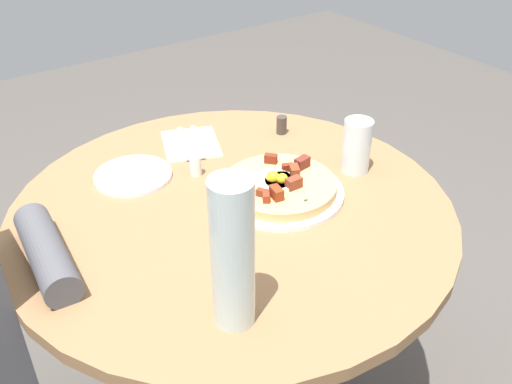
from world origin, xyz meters
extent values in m
cylinder|color=olive|center=(0.00, 0.00, 0.72)|extent=(0.98, 0.98, 0.03)
cylinder|color=#333338|center=(0.00, 0.00, 0.35)|extent=(0.12, 0.12, 0.70)
cylinder|color=#4C4C51|center=(-0.40, 0.03, 0.76)|extent=(0.09, 0.26, 0.07)
cylinder|color=white|center=(0.11, -0.03, 0.74)|extent=(0.29, 0.29, 0.01)
cylinder|color=tan|center=(0.11, -0.03, 0.76)|extent=(0.26, 0.26, 0.02)
cylinder|color=white|center=(0.10, -0.01, 0.77)|extent=(0.09, 0.09, 0.01)
sphere|color=yellow|center=(0.10, -0.01, 0.78)|extent=(0.03, 0.03, 0.03)
cylinder|color=white|center=(0.11, -0.03, 0.77)|extent=(0.08, 0.08, 0.01)
sphere|color=yellow|center=(0.11, -0.03, 0.78)|extent=(0.03, 0.03, 0.03)
cube|color=brown|center=(0.12, -0.06, 0.78)|extent=(0.04, 0.02, 0.03)
cube|color=maroon|center=(0.19, -0.01, 0.78)|extent=(0.04, 0.03, 0.03)
cube|color=brown|center=(0.15, -0.03, 0.78)|extent=(0.03, 0.04, 0.02)
cube|color=maroon|center=(0.07, -0.07, 0.78)|extent=(0.03, 0.04, 0.03)
cube|color=maroon|center=(0.04, -0.07, 0.78)|extent=(0.03, 0.03, 0.02)
cube|color=maroon|center=(0.05, -0.05, 0.77)|extent=(0.02, 0.03, 0.02)
cube|color=maroon|center=(0.15, 0.00, 0.78)|extent=(0.03, 0.02, 0.02)
cube|color=maroon|center=(0.15, 0.05, 0.78)|extent=(0.03, 0.03, 0.02)
cube|color=#387F2D|center=(0.11, -0.12, 0.77)|extent=(0.01, 0.00, 0.00)
cube|color=#387F2D|center=(0.14, -0.05, 0.77)|extent=(0.01, 0.01, 0.00)
cube|color=#387F2D|center=(0.14, 0.00, 0.77)|extent=(0.00, 0.01, 0.00)
cylinder|color=white|center=(-0.13, 0.23, 0.74)|extent=(0.18, 0.18, 0.01)
cube|color=white|center=(0.07, 0.30, 0.73)|extent=(0.19, 0.21, 0.00)
cube|color=silver|center=(0.08, 0.29, 0.74)|extent=(0.08, 0.17, 0.00)
cube|color=silver|center=(0.05, 0.30, 0.74)|extent=(0.08, 0.17, 0.00)
cylinder|color=silver|center=(0.33, -0.05, 0.80)|extent=(0.07, 0.07, 0.13)
cylinder|color=silver|center=(-0.18, -0.29, 0.87)|extent=(0.07, 0.07, 0.28)
cylinder|color=white|center=(0.00, 0.16, 0.76)|extent=(0.03, 0.03, 0.05)
cylinder|color=#3F3833|center=(0.30, 0.21, 0.76)|extent=(0.03, 0.03, 0.05)
camera|label=1|loc=(-0.55, -0.88, 1.45)|focal=39.83mm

